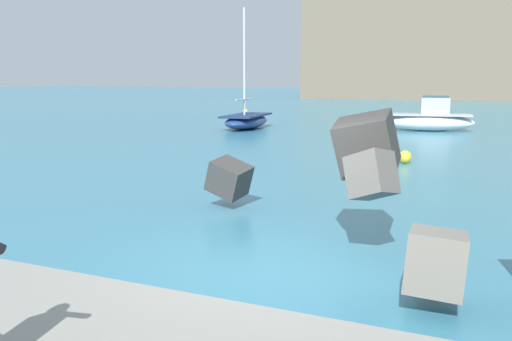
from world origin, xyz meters
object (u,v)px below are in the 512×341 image
at_px(boat_near_centre, 246,120).
at_px(mooring_buoy_middle, 245,111).
at_px(boat_mid_left, 428,119).
at_px(mooring_buoy_inner, 405,157).

bearing_deg(boat_near_centre, mooring_buoy_middle, 116.10).
xyz_separation_m(boat_mid_left, mooring_buoy_middle, (-16.33, 10.34, -0.42)).
xyz_separation_m(boat_near_centre, mooring_buoy_middle, (-6.46, 13.18, -0.26)).
xyz_separation_m(boat_near_centre, mooring_buoy_inner, (10.97, -10.37, -0.26)).
bearing_deg(boat_mid_left, boat_near_centre, -163.96).
relative_size(boat_mid_left, mooring_buoy_middle, 11.92).
bearing_deg(mooring_buoy_inner, boat_near_centre, 136.62).
relative_size(boat_mid_left, mooring_buoy_inner, 11.92).
height_order(boat_mid_left, mooring_buoy_middle, boat_mid_left).
relative_size(boat_near_centre, mooring_buoy_middle, 15.51).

